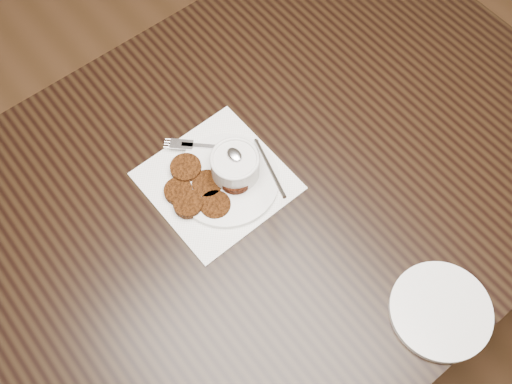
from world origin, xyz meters
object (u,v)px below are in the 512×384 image
table (249,261)px  plate_empty (441,311)px  sauce_ramekin (235,158)px  plate_with_patty (226,178)px  napkin (217,181)px

table → plate_empty: (0.13, -0.41, 0.38)m
table → plate_empty: 0.58m
sauce_ramekin → plate_with_patty: (-0.02, -0.00, -0.06)m
sauce_ramekin → plate_empty: bearing=-75.7°
napkin → plate_with_patty: plate_with_patty is taller
table → plate_empty: bearing=-72.7°
sauce_ramekin → plate_with_patty: 0.06m
table → napkin: 0.38m
table → plate_with_patty: plate_with_patty is taller
plate_with_patty → plate_empty: 0.48m
table → sauce_ramekin: bearing=78.6°
table → plate_empty: plate_empty is taller
napkin → sauce_ramekin: sauce_ramekin is taller
napkin → sauce_ramekin: bearing=-18.4°
plate_with_patty → plate_empty: size_ratio=1.14×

